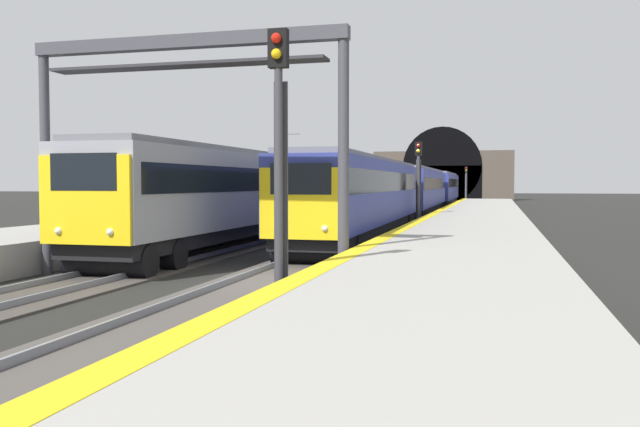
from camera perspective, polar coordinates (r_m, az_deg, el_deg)
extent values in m
plane|color=black|center=(17.64, -4.72, -5.96)|extent=(320.00, 320.00, 0.00)
cube|color=#9E9B93|center=(16.60, 11.09, -4.85)|extent=(112.00, 5.00, 0.97)
cube|color=yellow|center=(16.84, 3.44, -3.03)|extent=(112.00, 0.50, 0.01)
cube|color=#4C4742|center=(17.64, -4.73, -5.86)|extent=(160.00, 2.82, 0.06)
cube|color=gray|center=(17.87, -6.90, -5.42)|extent=(160.00, 0.07, 0.15)
cube|color=gray|center=(17.40, -2.49, -5.62)|extent=(160.00, 0.07, 0.15)
cube|color=#423D38|center=(19.63, -17.43, -5.11)|extent=(160.00, 2.97, 0.06)
cube|color=gray|center=(20.00, -19.18, -4.69)|extent=(160.00, 0.07, 0.15)
cube|color=gray|center=(19.24, -15.62, -4.92)|extent=(160.00, 0.07, 0.15)
cube|color=navy|center=(30.44, 3.77, 1.86)|extent=(21.00, 2.99, 2.62)
cube|color=black|center=(30.44, 3.77, 2.73)|extent=(20.17, 3.01, 0.85)
cube|color=slate|center=(30.46, 3.78, 4.52)|extent=(20.37, 2.57, 0.20)
cube|color=black|center=(30.50, 3.76, -0.93)|extent=(20.58, 2.65, 0.48)
cylinder|color=black|center=(21.36, -0.80, -3.27)|extent=(0.90, 2.52, 0.87)
cylinder|color=black|center=(23.10, 0.35, -2.83)|extent=(0.90, 2.52, 0.87)
cylinder|color=black|center=(38.02, 5.83, -0.70)|extent=(0.90, 2.52, 0.87)
cylinder|color=black|center=(39.79, 6.20, -0.55)|extent=(0.90, 2.52, 0.87)
cube|color=yellow|center=(20.19, -1.62, 0.85)|extent=(0.15, 2.62, 2.18)
cube|color=black|center=(20.13, -1.66, 2.97)|extent=(0.06, 1.91, 0.94)
sphere|color=#F2EACC|center=(19.97, 0.41, -1.29)|extent=(0.20, 0.20, 0.20)
sphere|color=#F2EACC|center=(20.38, -3.69, -1.21)|extent=(0.20, 0.20, 0.20)
cube|color=navy|center=(51.91, 8.39, 2.16)|extent=(21.00, 2.99, 2.62)
cube|color=black|center=(51.91, 8.39, 2.54)|extent=(20.17, 3.01, 0.82)
cube|color=slate|center=(51.92, 8.40, 3.71)|extent=(20.37, 2.57, 0.20)
cube|color=black|center=(51.94, 8.38, 0.52)|extent=(20.58, 2.65, 0.48)
cylinder|color=black|center=(43.03, 7.17, -0.32)|extent=(0.90, 2.52, 0.87)
cylinder|color=black|center=(44.81, 7.45, -0.20)|extent=(0.90, 2.52, 0.87)
cylinder|color=black|center=(59.11, 9.08, 0.47)|extent=(0.90, 2.52, 0.87)
cylinder|color=black|center=(60.91, 9.23, 0.53)|extent=(0.90, 2.52, 0.87)
cube|color=navy|center=(73.52, 10.30, 2.27)|extent=(21.00, 2.99, 2.62)
cube|color=black|center=(73.52, 10.30, 2.58)|extent=(20.17, 3.01, 0.86)
cube|color=slate|center=(73.53, 10.31, 3.37)|extent=(20.37, 2.57, 0.20)
cube|color=black|center=(73.54, 10.29, 1.11)|extent=(20.58, 2.65, 0.48)
cylinder|color=black|center=(64.32, 9.73, 0.63)|extent=(0.90, 2.52, 0.87)
cylinder|color=black|center=(66.11, 9.85, 0.69)|extent=(0.90, 2.52, 0.87)
cylinder|color=black|center=(81.00, 10.64, 1.03)|extent=(0.90, 2.52, 0.87)
cylinder|color=black|center=(82.79, 10.72, 1.06)|extent=(0.90, 2.52, 0.87)
cube|color=gray|center=(27.21, -7.66, 2.06)|extent=(19.74, 2.86, 2.71)
cube|color=black|center=(27.21, -7.66, 2.87)|extent=(18.95, 2.89, 0.86)
cube|color=slate|center=(27.24, -7.68, 5.13)|extent=(19.14, 2.44, 0.20)
cube|color=black|center=(27.27, -7.64, -1.20)|extent=(19.34, 2.53, 0.53)
cylinder|color=black|center=(19.48, -17.50, -3.82)|extent=(0.98, 2.57, 0.97)
cylinder|color=black|center=(21.02, -14.89, -3.32)|extent=(0.98, 2.57, 0.97)
cylinder|color=black|center=(33.85, -3.14, -1.01)|extent=(0.98, 2.57, 0.97)
cylinder|color=black|center=(35.57, -2.26, -0.83)|extent=(0.98, 2.57, 0.97)
cube|color=yellow|center=(18.44, -19.41, 1.10)|extent=(0.13, 2.68, 2.34)
cube|color=black|center=(18.39, -19.53, 3.37)|extent=(0.05, 1.95, 0.98)
sphere|color=#F2EACC|center=(18.01, -17.45, -1.52)|extent=(0.20, 0.20, 0.20)
sphere|color=#F2EACC|center=(18.87, -21.40, -1.39)|extent=(0.20, 0.20, 0.20)
cube|color=gray|center=(46.60, 1.94, 2.31)|extent=(19.74, 2.86, 2.71)
cube|color=black|center=(46.60, 1.94, 2.71)|extent=(18.95, 2.89, 0.96)
cube|color=slate|center=(46.62, 1.94, 4.10)|extent=(19.14, 2.44, 0.20)
cube|color=black|center=(46.64, 1.94, 0.41)|extent=(19.34, 2.53, 0.53)
cylinder|color=black|center=(38.02, -1.01, -0.61)|extent=(0.98, 2.57, 0.97)
cylinder|color=black|center=(39.76, -0.31, -0.47)|extent=(0.98, 2.57, 0.97)
cylinder|color=black|center=(53.60, 3.61, 0.33)|extent=(0.98, 2.57, 0.97)
cylinder|color=black|center=(55.36, 3.97, 0.40)|extent=(0.98, 2.57, 0.97)
cube|color=gray|center=(66.53, 5.85, 2.39)|extent=(19.74, 2.86, 2.71)
cube|color=black|center=(66.53, 5.85, 2.69)|extent=(18.95, 2.89, 0.81)
cube|color=slate|center=(66.54, 5.86, 3.65)|extent=(19.14, 2.44, 0.20)
cube|color=black|center=(66.55, 5.85, 1.06)|extent=(19.34, 2.53, 0.53)
cylinder|color=black|center=(57.86, 4.51, 0.49)|extent=(0.98, 2.57, 0.97)
cylinder|color=black|center=(59.63, 4.81, 0.56)|extent=(0.98, 2.57, 0.97)
cylinder|color=black|center=(73.51, 6.68, 0.94)|extent=(0.98, 2.57, 0.97)
cylinder|color=black|center=(75.29, 6.87, 0.98)|extent=(0.98, 2.57, 0.97)
cube|color=black|center=(46.63, 1.95, 4.78)|extent=(1.31, 1.68, 0.90)
cylinder|color=#38383D|center=(13.12, -3.53, 1.75)|extent=(0.16, 0.16, 4.86)
cube|color=black|center=(13.38, -3.57, 13.86)|extent=(0.20, 0.38, 0.75)
cube|color=#38383D|center=(13.25, -3.34, 1.76)|extent=(0.04, 0.28, 4.38)
sphere|color=red|center=(13.29, -3.75, 14.70)|extent=(0.20, 0.20, 0.20)
sphere|color=yellow|center=(13.23, -3.75, 13.43)|extent=(0.20, 0.20, 0.20)
cylinder|color=#38383D|center=(36.63, 8.37, 1.69)|extent=(0.16, 0.16, 4.10)
cube|color=black|center=(36.67, 8.40, 5.49)|extent=(0.20, 0.38, 0.75)
cube|color=#38383D|center=(36.77, 8.40, 1.70)|extent=(0.04, 0.28, 3.69)
sphere|color=red|center=(36.55, 8.37, 5.77)|extent=(0.20, 0.20, 0.20)
sphere|color=yellow|center=(36.53, 8.37, 5.30)|extent=(0.20, 0.20, 0.20)
cylinder|color=#4C4C54|center=(94.10, 12.35, 2.22)|extent=(0.16, 0.16, 4.12)
cube|color=black|center=(94.11, 12.36, 3.70)|extent=(0.20, 0.38, 0.75)
cube|color=#4C4C54|center=(94.24, 12.35, 2.22)|extent=(0.04, 0.28, 3.70)
sphere|color=red|center=(93.99, 12.36, 3.81)|extent=(0.20, 0.20, 0.20)
sphere|color=yellow|center=(93.98, 12.36, 3.63)|extent=(0.20, 0.20, 0.20)
cylinder|color=#3F3F47|center=(20.71, -22.35, 3.76)|extent=(0.28, 0.28, 6.23)
cylinder|color=#3F3F47|center=(16.93, 2.01, 4.26)|extent=(0.28, 0.28, 6.23)
cube|color=#3F3F47|center=(18.78, -11.51, 14.16)|extent=(0.36, 9.02, 0.35)
cube|color=#2D2D33|center=(18.66, -11.49, 12.28)|extent=(0.70, 7.87, 0.08)
cube|color=#51473D|center=(104.72, 10.42, 3.20)|extent=(2.79, 21.14, 7.49)
cube|color=black|center=(103.27, 10.35, 2.58)|extent=(0.12, 11.84, 5.24)
cylinder|color=black|center=(103.30, 10.36, 4.04)|extent=(0.12, 11.84, 11.84)
cylinder|color=#595B60|center=(57.23, -3.59, 3.68)|extent=(0.22, 0.22, 7.38)
cylinder|color=#595B60|center=(57.07, -2.67, 6.79)|extent=(0.08, 1.95, 0.08)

